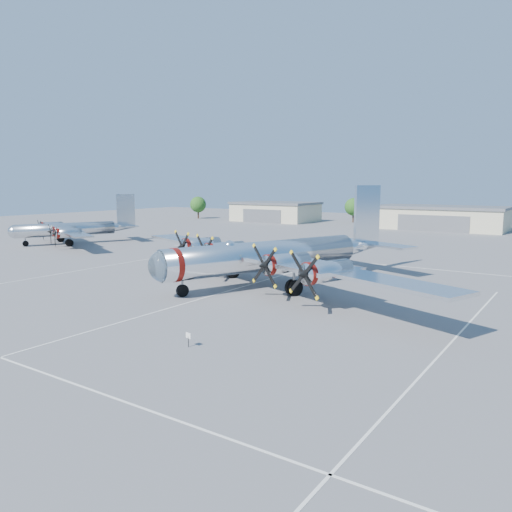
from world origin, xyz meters
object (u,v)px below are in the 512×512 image
Objects in this scene: hangar_west at (275,212)px; bomber_west at (73,244)px; tree_far_west at (198,205)px; hangar_center at (441,218)px; info_placard at (188,337)px; main_bomber_b29 at (276,283)px; tree_west at (354,207)px.

bomber_west is at bearing -91.13° from hangar_west.
hangar_center is at bearing 3.24° from tree_far_west.
bomber_west is 62.59m from info_placard.
hangar_center is at bearing 112.58° from main_bomber_b29.
info_placard is at bearing -52.17° from main_bomber_b29.
hangar_west is 3.40× the size of tree_far_west.
hangar_center is 80.01m from bomber_west.
tree_west reaches higher than hangar_west.
main_bomber_b29 is 49.60× the size of info_placard.
hangar_center is 0.88× the size of bomber_west.
tree_far_west reaches higher than info_placard.
info_placard is (8.16, -96.06, -2.05)m from hangar_center.
hangar_center is 0.62× the size of main_bomber_b29.
bomber_west is at bearing -106.21° from tree_west.
tree_west is 87.71m from main_bomber_b29.
tree_west is 109.31m from info_placard.
info_placard is (78.16, -92.10, -3.56)m from tree_far_west.
info_placard is (53.16, -96.06, -2.06)m from hangar_west.
tree_west is 76.38m from bomber_west.
info_placard is at bearing -85.15° from hangar_center.
tree_far_west is (-25.00, -3.96, 1.51)m from hangar_west.
tree_west reaches higher than info_placard.
main_bomber_b29 is (1.93, -75.33, -2.71)m from hangar_center.
hangar_west is 88.80m from main_bomber_b29.
main_bomber_b29 is at bearing 12.43° from bomber_west.
tree_far_west is at bearing -176.76° from hangar_center.
hangar_center reaches higher than main_bomber_b29.
info_placard is (33.16, -104.10, -3.56)m from tree_west.
hangar_west is at bearing -158.11° from tree_west.
hangar_center is 4.31× the size of tree_far_west.
main_bomber_b29 is at bearing -58.08° from hangar_west.
hangar_center is 4.31× the size of tree_west.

